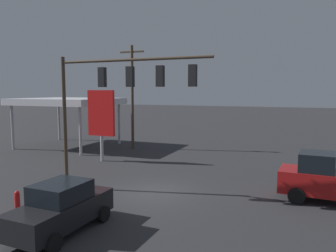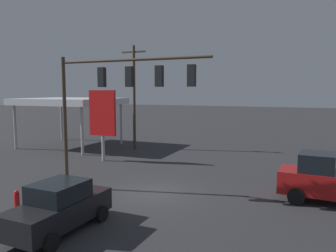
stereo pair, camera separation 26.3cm
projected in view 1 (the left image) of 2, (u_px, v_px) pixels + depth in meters
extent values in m
plane|color=#2D2D30|center=(154.00, 192.00, 17.50)|extent=(200.00, 200.00, 0.00)
cylinder|color=#473828|center=(65.00, 124.00, 17.90)|extent=(0.20, 0.20, 7.22)
cylinder|color=#473828|center=(131.00, 60.00, 16.00)|extent=(8.28, 0.14, 0.14)
cube|color=black|center=(102.00, 77.00, 16.71)|extent=(0.36, 0.28, 1.00)
sphere|color=#360505|center=(104.00, 71.00, 16.85)|extent=(0.22, 0.22, 0.22)
sphere|color=#392305|center=(104.00, 77.00, 16.88)|extent=(0.22, 0.22, 0.22)
sphere|color=#41FF6B|center=(104.00, 83.00, 16.91)|extent=(0.22, 0.22, 0.22)
cube|color=black|center=(130.00, 77.00, 16.11)|extent=(0.36, 0.28, 1.00)
sphere|color=#360505|center=(132.00, 71.00, 16.25)|extent=(0.22, 0.22, 0.22)
sphere|color=#392305|center=(132.00, 77.00, 16.28)|extent=(0.22, 0.22, 0.22)
sphere|color=#41FF6B|center=(132.00, 83.00, 16.31)|extent=(0.22, 0.22, 0.22)
cube|color=black|center=(160.00, 76.00, 15.51)|extent=(0.36, 0.28, 1.00)
sphere|color=#360505|center=(162.00, 70.00, 15.65)|extent=(0.22, 0.22, 0.22)
sphere|color=#392305|center=(162.00, 76.00, 15.68)|extent=(0.22, 0.22, 0.22)
sphere|color=#41FF6B|center=(162.00, 83.00, 15.71)|extent=(0.22, 0.22, 0.22)
cube|color=black|center=(193.00, 76.00, 14.91)|extent=(0.36, 0.28, 1.00)
sphere|color=#360505|center=(194.00, 69.00, 15.04)|extent=(0.22, 0.22, 0.22)
sphere|color=#392305|center=(194.00, 76.00, 15.08)|extent=(0.22, 0.22, 0.22)
sphere|color=#41FF6B|center=(194.00, 82.00, 15.11)|extent=(0.22, 0.22, 0.22)
cylinder|color=#473828|center=(132.00, 98.00, 30.36)|extent=(0.26, 0.26, 9.56)
cube|color=#473828|center=(132.00, 52.00, 29.91)|extent=(2.40, 0.14, 0.14)
cube|color=silver|center=(67.00, 101.00, 31.53)|extent=(8.82, 7.53, 0.60)
cube|color=red|center=(91.00, 100.00, 35.02)|extent=(8.82, 0.06, 0.36)
cylinder|color=#B7B7BC|center=(119.00, 124.00, 33.28)|extent=(0.24, 0.24, 4.09)
cylinder|color=#B7B7BC|center=(59.00, 121.00, 36.12)|extent=(0.24, 0.24, 4.09)
cylinder|color=#B7B7BC|center=(80.00, 131.00, 27.44)|extent=(0.24, 0.24, 4.09)
cylinder|color=#B7B7BC|center=(12.00, 127.00, 30.29)|extent=(0.24, 0.24, 4.09)
cylinder|color=#B7B7BC|center=(101.00, 126.00, 25.09)|extent=(0.24, 0.24, 5.46)
cube|color=red|center=(101.00, 113.00, 24.98)|extent=(2.25, 0.24, 3.49)
cube|color=black|center=(102.00, 113.00, 25.10)|extent=(1.58, 0.04, 1.22)
cube|color=black|center=(62.00, 212.00, 12.56)|extent=(1.94, 4.45, 0.90)
cube|color=black|center=(61.00, 192.00, 12.47)|extent=(1.72, 2.05, 0.70)
cylinder|color=black|center=(54.00, 243.00, 10.94)|extent=(0.24, 0.67, 0.66)
cylinder|color=black|center=(14.00, 234.00, 11.68)|extent=(0.24, 0.67, 0.66)
cylinder|color=black|center=(104.00, 214.00, 13.54)|extent=(0.24, 0.67, 0.66)
cylinder|color=black|center=(68.00, 208.00, 14.28)|extent=(0.24, 0.67, 0.66)
cube|color=maroon|center=(336.00, 184.00, 15.76)|extent=(5.32, 2.35, 1.10)
cube|color=black|center=(317.00, 162.00, 16.04)|extent=(1.72, 1.94, 0.90)
cylinder|color=black|center=(296.00, 196.00, 15.64)|extent=(0.81, 0.27, 0.80)
cylinder|color=black|center=(300.00, 185.00, 17.46)|extent=(0.81, 0.27, 0.80)
cylinder|color=red|center=(17.00, 202.00, 14.93)|extent=(0.24, 0.24, 0.70)
sphere|color=red|center=(17.00, 193.00, 14.89)|extent=(0.22, 0.22, 0.22)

